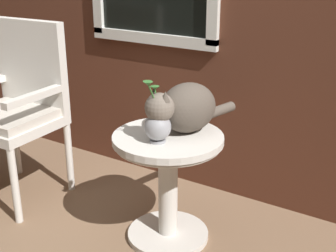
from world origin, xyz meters
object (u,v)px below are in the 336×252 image
wicker_side_table (168,169)px  pewter_vase_with_ivy (157,123)px  wicker_chair (18,102)px  cat (185,108)px

wicker_side_table → pewter_vase_with_ivy: 0.30m
wicker_chair → cat: (1.11, 0.14, 0.13)m
wicker_side_table → cat: size_ratio=0.96×
wicker_chair → pewter_vase_with_ivy: size_ratio=3.46×
wicker_side_table → wicker_chair: 1.08m
cat → pewter_vase_with_ivy: pewter_vase_with_ivy is taller
wicker_chair → cat: size_ratio=1.75×
cat → pewter_vase_with_ivy: bearing=-102.3°
wicker_chair → cat: wicker_chair is taller
wicker_chair → cat: 1.12m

